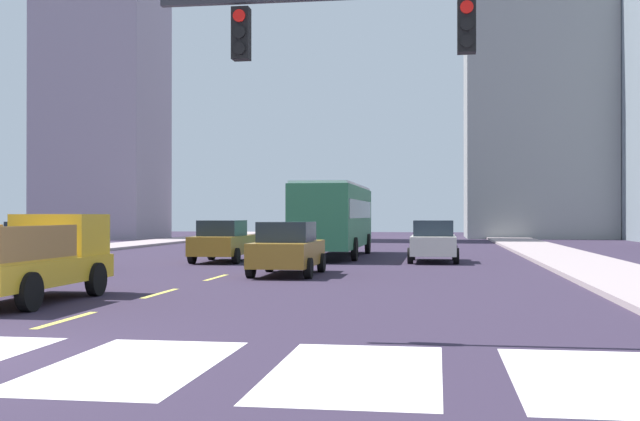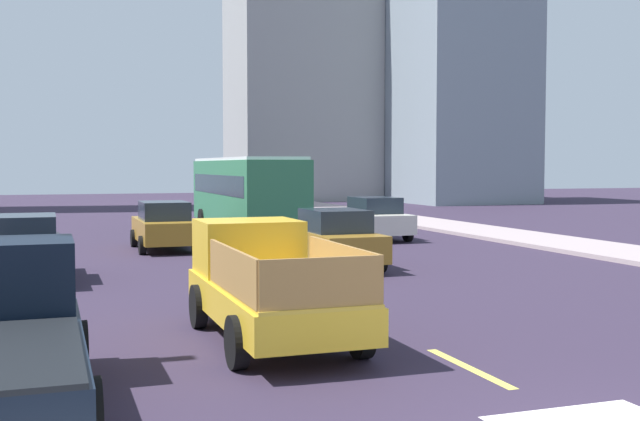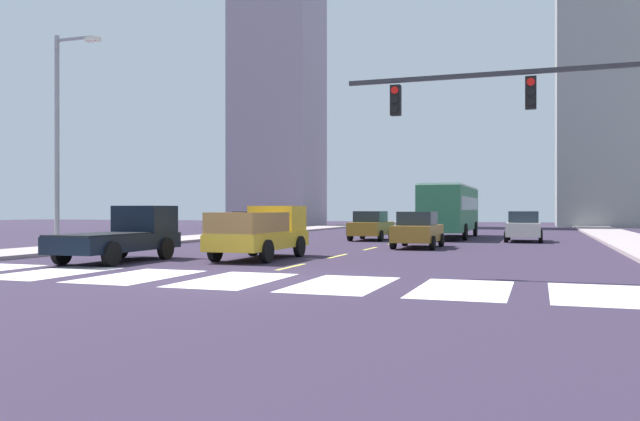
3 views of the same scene
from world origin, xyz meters
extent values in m
plane|color=#2E2438|center=(0.00, 0.00, 0.00)|extent=(160.00, 160.00, 0.00)
cube|color=#A39092|center=(-12.34, 18.00, 0.07)|extent=(3.39, 110.00, 0.15)
cube|color=silver|center=(-5.80, 0.00, 0.00)|extent=(2.10, 3.90, 0.01)
cube|color=silver|center=(-2.90, 0.00, 0.00)|extent=(2.10, 3.90, 0.01)
cube|color=silver|center=(0.00, 0.00, 0.00)|extent=(2.10, 3.90, 0.01)
cube|color=silver|center=(2.90, 0.00, 0.00)|extent=(2.10, 3.90, 0.01)
cube|color=silver|center=(5.80, 0.00, 0.00)|extent=(2.10, 3.90, 0.01)
cube|color=silver|center=(8.69, 0.00, 0.00)|extent=(2.10, 3.90, 0.01)
cube|color=#D8C94D|center=(0.00, 4.00, 0.00)|extent=(0.16, 2.40, 0.01)
cube|color=#D8C94D|center=(0.00, 9.00, 0.00)|extent=(0.16, 2.40, 0.01)
cube|color=#D8C94D|center=(0.00, 14.00, 0.00)|extent=(0.16, 2.40, 0.01)
cube|color=#D8C94D|center=(0.00, 19.00, 0.00)|extent=(0.16, 2.40, 0.01)
cube|color=#D8C94D|center=(0.00, 24.00, 0.00)|extent=(0.16, 2.40, 0.01)
cube|color=#D8C94D|center=(0.00, 29.00, 0.00)|extent=(0.16, 2.40, 0.01)
cube|color=#D8C94D|center=(0.00, 34.00, 0.00)|extent=(0.16, 2.40, 0.01)
cube|color=#D8C94D|center=(0.00, 39.00, 0.00)|extent=(0.16, 2.40, 0.01)
cube|color=gold|center=(-2.28, 6.60, 0.68)|extent=(1.96, 5.20, 0.56)
cube|color=gold|center=(-2.28, 8.30, 1.46)|extent=(1.84, 1.60, 1.00)
cube|color=#19232D|center=(-2.28, 8.74, 1.64)|extent=(1.72, 0.08, 0.56)
cube|color=gold|center=(-2.28, 5.65, 0.99)|extent=(1.84, 3.30, 0.06)
cylinder|color=black|center=(-3.26, 8.16, 0.40)|extent=(0.22, 0.80, 0.80)
cylinder|color=black|center=(-1.30, 8.16, 0.40)|extent=(0.22, 0.80, 0.80)
cylinder|color=black|center=(-3.26, 5.04, 0.40)|extent=(0.22, 0.80, 0.80)
cylinder|color=black|center=(-1.30, 5.04, 0.40)|extent=(0.22, 0.80, 0.80)
cube|color=olive|center=(-3.18, 5.65, 1.37)|extent=(0.06, 3.17, 0.70)
cube|color=olive|center=(-1.37, 5.65, 1.37)|extent=(0.06, 3.17, 0.70)
cube|color=olive|center=(-2.28, 4.07, 1.37)|extent=(1.80, 0.06, 0.70)
cube|color=black|center=(-6.43, 3.80, 0.68)|extent=(1.96, 5.20, 0.56)
cube|color=black|center=(-6.43, 5.50, 1.46)|extent=(1.84, 1.60, 1.00)
cube|color=#19232D|center=(-6.43, 5.94, 1.64)|extent=(1.72, 0.08, 0.56)
cube|color=black|center=(-6.43, 2.85, 0.99)|extent=(1.84, 3.30, 0.06)
cylinder|color=black|center=(-7.41, 5.36, 0.40)|extent=(0.22, 0.80, 0.80)
cylinder|color=black|center=(-5.45, 5.36, 0.40)|extent=(0.22, 0.80, 0.80)
cylinder|color=black|center=(-7.41, 2.24, 0.40)|extent=(0.22, 0.80, 0.80)
cylinder|color=black|center=(-5.45, 2.24, 0.40)|extent=(0.22, 0.80, 0.80)
cube|color=#2D704A|center=(2.07, 26.40, 1.85)|extent=(2.50, 10.80, 2.70)
cube|color=#19232D|center=(2.07, 26.40, 2.20)|extent=(2.52, 9.94, 0.80)
cube|color=silver|center=(2.07, 26.40, 3.26)|extent=(2.40, 10.37, 0.12)
cylinder|color=black|center=(0.82, 29.75, 0.50)|extent=(0.22, 1.00, 1.00)
cylinder|color=black|center=(3.32, 29.75, 0.50)|extent=(0.22, 1.00, 1.00)
cylinder|color=black|center=(0.82, 23.43, 0.50)|extent=(0.22, 1.00, 1.00)
cylinder|color=black|center=(3.32, 23.43, 0.50)|extent=(0.22, 1.00, 1.00)
cube|color=olive|center=(2.00, 15.33, 0.70)|extent=(1.80, 4.40, 0.76)
cube|color=#1E2833|center=(2.00, 15.18, 1.40)|extent=(1.58, 2.11, 0.64)
cylinder|color=black|center=(1.10, 16.70, 0.32)|extent=(0.22, 0.64, 0.64)
cylinder|color=black|center=(2.90, 16.70, 0.32)|extent=(0.22, 0.64, 0.64)
cylinder|color=black|center=(1.10, 13.97, 0.32)|extent=(0.22, 0.64, 0.64)
cylinder|color=black|center=(2.90, 13.97, 0.32)|extent=(0.22, 0.64, 0.64)
cube|color=black|center=(-6.46, 15.47, 0.70)|extent=(1.80, 4.40, 0.76)
cube|color=#1E2833|center=(-6.46, 15.32, 1.40)|extent=(1.58, 2.11, 0.64)
cylinder|color=black|center=(-7.36, 16.83, 0.32)|extent=(0.22, 0.64, 0.64)
cylinder|color=black|center=(-5.56, 16.83, 0.32)|extent=(0.22, 0.64, 0.64)
cylinder|color=black|center=(-7.36, 14.10, 0.32)|extent=(0.22, 0.64, 0.64)
cylinder|color=black|center=(-5.56, 14.10, 0.32)|extent=(0.22, 0.64, 0.64)
cube|color=#9E7020|center=(-1.99, 21.97, 0.70)|extent=(1.80, 4.40, 0.76)
cube|color=#1E2833|center=(-1.99, 21.82, 1.40)|extent=(1.58, 2.11, 0.64)
cylinder|color=black|center=(-2.89, 23.34, 0.32)|extent=(0.22, 0.64, 0.64)
cylinder|color=black|center=(-1.09, 23.34, 0.32)|extent=(0.22, 0.64, 0.64)
cylinder|color=black|center=(-2.89, 20.61, 0.32)|extent=(0.22, 0.64, 0.64)
cylinder|color=black|center=(-1.09, 20.61, 0.32)|extent=(0.22, 0.64, 0.64)
cube|color=beige|center=(6.61, 23.21, 0.70)|extent=(1.80, 4.40, 0.76)
cube|color=#1E2833|center=(6.61, 23.06, 1.40)|extent=(1.58, 2.11, 0.64)
cylinder|color=black|center=(5.71, 24.58, 0.32)|extent=(0.22, 0.64, 0.64)
cylinder|color=black|center=(7.51, 24.58, 0.32)|extent=(0.22, 0.64, 0.64)
cylinder|color=black|center=(5.71, 21.85, 0.32)|extent=(0.22, 0.64, 0.64)
cylinder|color=black|center=(7.51, 21.85, 0.32)|extent=(0.22, 0.64, 0.64)
cube|color=#2D2D33|center=(6.79, 2.61, 5.40)|extent=(8.91, 0.12, 0.12)
cube|color=black|center=(7.23, 2.61, 4.85)|extent=(0.28, 0.24, 0.84)
cylinder|color=red|center=(7.23, 2.48, 5.11)|extent=(0.20, 0.04, 0.20)
cylinder|color=black|center=(7.23, 2.48, 4.85)|extent=(0.20, 0.04, 0.20)
cylinder|color=black|center=(7.23, 2.48, 4.59)|extent=(0.20, 0.04, 0.20)
cube|color=black|center=(3.67, 2.61, 4.85)|extent=(0.28, 0.24, 0.84)
cylinder|color=red|center=(3.67, 2.48, 5.11)|extent=(0.20, 0.04, 0.20)
cylinder|color=black|center=(3.67, 2.48, 4.85)|extent=(0.20, 0.04, 0.20)
cylinder|color=black|center=(3.67, 2.48, 4.59)|extent=(0.20, 0.04, 0.20)
cylinder|color=gray|center=(-11.41, 6.59, 4.50)|extent=(0.20, 0.20, 9.00)
cube|color=gray|center=(-10.51, 6.59, 8.80)|extent=(1.80, 0.10, 0.10)
cube|color=silver|center=(-9.61, 6.59, 8.70)|extent=(0.60, 0.28, 0.16)
cube|color=#97899B|center=(-20.61, 52.14, 23.84)|extent=(9.04, 8.11, 47.68)
cube|color=gray|center=(15.06, 59.32, 14.09)|extent=(11.83, 9.19, 28.18)
camera|label=1|loc=(6.79, -9.73, 1.94)|focal=44.38mm
camera|label=2|loc=(-5.81, -6.08, 2.98)|focal=44.06mm
camera|label=3|loc=(7.44, -14.86, 1.82)|focal=35.94mm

